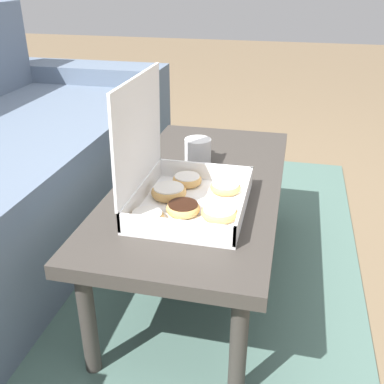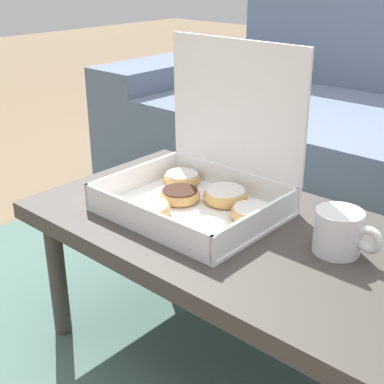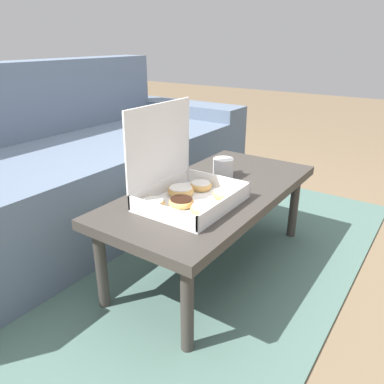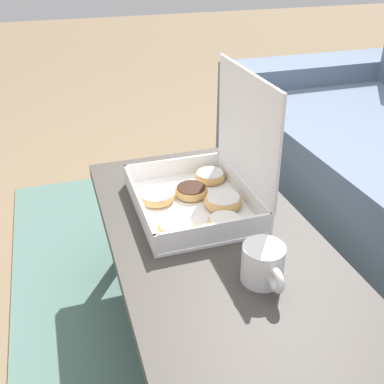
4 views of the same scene
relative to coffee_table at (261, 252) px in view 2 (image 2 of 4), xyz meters
The scene contains 5 objects.
ground_plane 0.35m from the coffee_table, 90.00° to the left, with size 12.00×12.00×0.00m, color #756047.
area_rug 0.49m from the coffee_table, 90.00° to the left, with size 2.32×1.86×0.01m, color #4C6B60.
coffee_table is the anchor object (origin of this frame).
pastry_box 0.21m from the coffee_table, behind, with size 0.38×0.31×0.37m.
coffee_mug 0.18m from the coffee_table, 14.99° to the left, with size 0.14×0.09×0.09m.
Camera 2 is at (0.55, -0.89, 0.92)m, focal length 50.00 mm.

